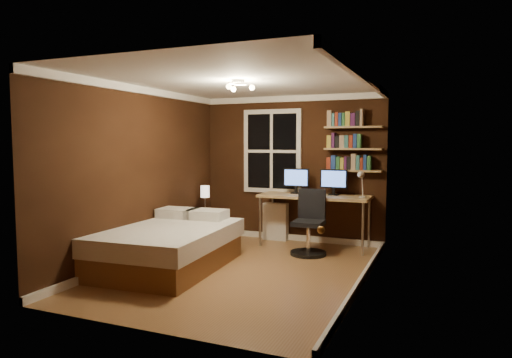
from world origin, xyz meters
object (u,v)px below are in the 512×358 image
at_px(monitor_right, 334,182).
at_px(desk_lamp, 362,184).
at_px(nightstand, 205,226).
at_px(radiator, 276,222).
at_px(office_chair, 309,230).
at_px(monitor_left, 296,181).
at_px(bedside_lamp, 205,198).
at_px(bed, 167,246).
at_px(desk, 314,199).

bearing_deg(monitor_right, desk_lamp, -27.69).
bearing_deg(nightstand, radiator, 37.83).
relative_size(radiator, office_chair, 0.65).
distance_m(nightstand, radiator, 1.23).
bearing_deg(monitor_left, bedside_lamp, -163.20).
bearing_deg(desk_lamp, radiator, 165.20).
bearing_deg(bed, bedside_lamp, 97.30).
xyz_separation_m(bedside_lamp, desk_lamp, (2.61, 0.19, 0.32)).
bearing_deg(bedside_lamp, nightstand, 0.00).
relative_size(nightstand, desk, 0.30).
distance_m(bed, bedside_lamp, 1.72).
xyz_separation_m(bed, desk_lamp, (2.29, 1.82, 0.77)).
bearing_deg(radiator, desk_lamp, -14.80).
height_order(radiator, desk_lamp, desk_lamp).
bearing_deg(desk_lamp, monitor_right, 152.31).
bearing_deg(monitor_right, office_chair, -110.04).
distance_m(desk_lamp, office_chair, 1.06).
relative_size(bed, radiator, 3.33).
bearing_deg(monitor_left, monitor_right, 0.00).
height_order(radiator, monitor_left, monitor_left).
bearing_deg(monitor_right, bed, -130.91).
relative_size(bedside_lamp, monitor_right, 0.99).
relative_size(nightstand, desk_lamp, 1.21).
distance_m(bedside_lamp, office_chair, 1.94).
bearing_deg(bedside_lamp, monitor_left, 16.80).
relative_size(bed, office_chair, 2.18).
xyz_separation_m(bed, office_chair, (1.58, 1.46, 0.08)).
bearing_deg(nightstand, desk_lamp, 12.71).
relative_size(nightstand, radiator, 0.82).
height_order(desk_lamp, office_chair, desk_lamp).
distance_m(nightstand, monitor_left, 1.74).
relative_size(bed, monitor_right, 4.89).
height_order(bedside_lamp, monitor_right, monitor_right).
bearing_deg(desk, office_chair, -82.69).
bearing_deg(desk_lamp, office_chair, -153.28).
distance_m(monitor_left, office_chair, 1.01).
height_order(monitor_left, desk_lamp, desk_lamp).
height_order(radiator, monitor_right, monitor_right).
distance_m(bed, desk_lamp, 3.03).
xyz_separation_m(radiator, desk_lamp, (1.54, -0.41, 0.75)).
relative_size(radiator, desk, 0.36).
relative_size(bed, desk_lamp, 4.91).
height_order(bedside_lamp, radiator, bedside_lamp).
height_order(bedside_lamp, desk_lamp, desk_lamp).
distance_m(monitor_left, monitor_right, 0.64).
xyz_separation_m(radiator, monitor_right, (1.05, -0.15, 0.74)).
bearing_deg(office_chair, monitor_right, 68.26).
xyz_separation_m(bed, monitor_right, (1.80, 2.08, 0.76)).
height_order(bed, monitor_right, monitor_right).
relative_size(nightstand, office_chair, 0.54).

